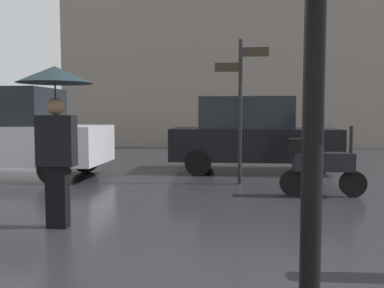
{
  "coord_description": "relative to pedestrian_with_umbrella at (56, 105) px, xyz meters",
  "views": [
    {
      "loc": [
        -0.06,
        -2.55,
        1.45
      ],
      "look_at": [
        -0.79,
        4.8,
        0.9
      ],
      "focal_mm": 38.68,
      "sensor_mm": 36.0,
      "label": 1
    }
  ],
  "objects": [
    {
      "name": "parked_car_left",
      "position": [
        2.65,
        5.41,
        -0.63
      ],
      "size": [
        4.04,
        1.96,
        1.84
      ],
      "rotation": [
        0.0,
        0.0,
        0.23
      ],
      "color": "black",
      "rests_on": "ground"
    },
    {
      "name": "parked_car_right",
      "position": [
        -2.83,
        3.92,
        -0.55
      ],
      "size": [
        4.19,
        2.0,
        2.01
      ],
      "rotation": [
        0.0,
        0.0,
        3.42
      ],
      "color": "silver",
      "rests_on": "ground"
    },
    {
      "name": "street_signpost",
      "position": [
        2.35,
        3.48,
        0.22
      ],
      "size": [
        1.08,
        0.08,
        2.93
      ],
      "color": "black",
      "rests_on": "ground"
    },
    {
      "name": "pedestrian_with_umbrella",
      "position": [
        0.0,
        0.0,
        0.0
      ],
      "size": [
        0.93,
        0.93,
        2.03
      ],
      "rotation": [
        0.0,
        0.0,
        2.3
      ],
      "color": "black",
      "rests_on": "ground"
    },
    {
      "name": "parked_scooter",
      "position": [
        3.72,
        2.34,
        -1.0
      ],
      "size": [
        1.48,
        0.32,
        1.23
      ],
      "rotation": [
        0.0,
        0.0,
        0.05
      ],
      "color": "black",
      "rests_on": "ground"
    }
  ]
}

